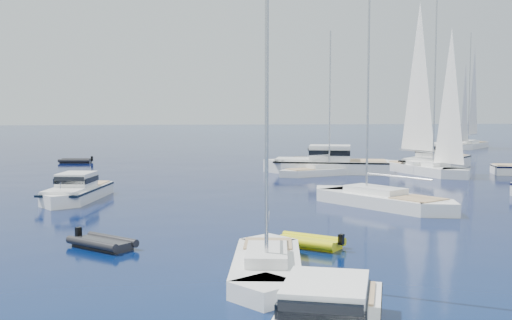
% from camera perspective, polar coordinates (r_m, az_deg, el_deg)
% --- Properties ---
extents(ground, '(400.00, 400.00, 0.00)m').
position_cam_1_polar(ground, '(24.78, -2.04, -9.67)').
color(ground, '#08224D').
rests_on(ground, ground).
extents(motor_cruiser_left, '(4.30, 9.25, 2.34)m').
position_cam_1_polar(motor_cruiser_left, '(44.05, -15.76, -3.48)').
color(motor_cruiser_left, white).
rests_on(motor_cruiser_left, ground).
extents(motor_cruiser_centre, '(13.19, 6.97, 3.31)m').
position_cam_1_polar(motor_cruiser_centre, '(60.47, 6.35, -1.13)').
color(motor_cruiser_centre, white).
rests_on(motor_cruiser_centre, ground).
extents(motor_cruiser_distant, '(11.12, 12.08, 3.31)m').
position_cam_1_polar(motor_cruiser_distant, '(65.69, 15.68, -0.82)').
color(motor_cruiser_distant, silver).
rests_on(motor_cruiser_distant, ground).
extents(sailboat_fore, '(3.83, 9.73, 13.93)m').
position_cam_1_polar(sailboat_fore, '(24.04, 0.98, -10.13)').
color(sailboat_fore, white).
rests_on(sailboat_fore, ground).
extents(sailboat_mid_r, '(8.97, 11.59, 17.36)m').
position_cam_1_polar(sailboat_mid_r, '(40.64, 11.08, -4.07)').
color(sailboat_mid_r, white).
rests_on(sailboat_mid_r, ground).
extents(sailboat_centre, '(9.41, 5.70, 13.51)m').
position_cam_1_polar(sailboat_centre, '(58.32, 5.81, -1.35)').
color(sailboat_centre, silver).
rests_on(sailboat_centre, ground).
extents(sailboat_sails_r, '(6.68, 12.89, 18.35)m').
position_cam_1_polar(sailboat_sails_r, '(61.42, 14.77, -1.17)').
color(sailboat_sails_r, white).
rests_on(sailboat_sails_r, ground).
extents(sailboat_sails_far, '(10.28, 11.15, 17.72)m').
position_cam_1_polar(sailboat_sails_far, '(101.49, 18.57, 1.02)').
color(sailboat_sails_far, white).
rests_on(sailboat_sails_far, ground).
extents(tender_yellow, '(3.66, 3.43, 0.95)m').
position_cam_1_polar(tender_yellow, '(28.58, 4.63, -7.74)').
color(tender_yellow, '#D0CD0C').
rests_on(tender_yellow, ground).
extents(tender_grey_near, '(3.61, 3.52, 0.95)m').
position_cam_1_polar(tender_grey_near, '(29.07, -13.55, -7.64)').
color(tender_grey_near, black).
rests_on(tender_grey_near, ground).
extents(tender_grey_far, '(3.88, 2.47, 0.95)m').
position_cam_1_polar(tender_grey_far, '(73.45, -15.79, -0.25)').
color(tender_grey_far, black).
rests_on(tender_grey_far, ground).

